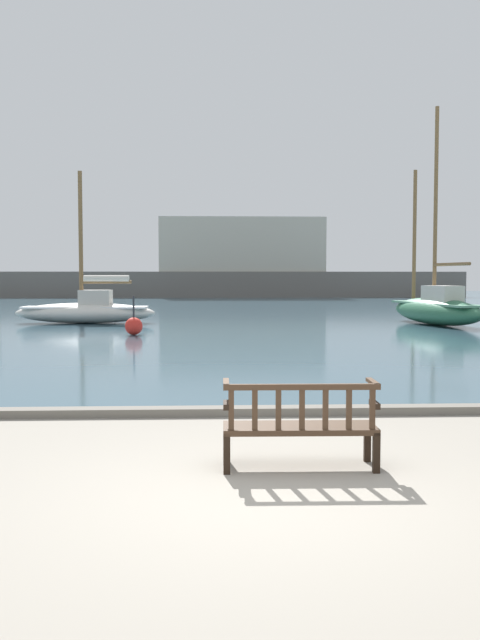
{
  "coord_description": "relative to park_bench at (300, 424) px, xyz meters",
  "views": [
    {
      "loc": [
        -0.49,
        -6.34,
        2.02
      ],
      "look_at": [
        0.23,
        10.0,
        1.0
      ],
      "focal_mm": 40.0,
      "sensor_mm": 36.0,
      "label": 1
    }
  ],
  "objects": [
    {
      "name": "ground_plane",
      "position": [
        -0.46,
        -0.98,
        -0.47
      ],
      "size": [
        160.0,
        160.0,
        0.0
      ],
      "primitive_type": "plane",
      "color": "gray"
    },
    {
      "name": "harbor_water",
      "position": [
        -0.46,
        43.02,
        -0.43
      ],
      "size": [
        100.0,
        80.0,
        0.08
      ],
      "primitive_type": "cube",
      "color": "#385666",
      "rests_on": "ground"
    },
    {
      "name": "quay_edge_kerb",
      "position": [
        -0.46,
        2.87,
        -0.41
      ],
      "size": [
        40.0,
        0.3,
        0.12
      ],
      "primitive_type": "cube",
      "color": "slate",
      "rests_on": "ground"
    },
    {
      "name": "park_bench",
      "position": [
        0.0,
        0.0,
        0.0
      ],
      "size": [
        1.61,
        0.55,
        0.92
      ],
      "color": "black",
      "rests_on": "ground"
    },
    {
      "name": "sailboat_mid_starboard",
      "position": [
        -5.95,
        21.98,
        0.16
      ],
      "size": [
        5.78,
        1.94,
        6.17
      ],
      "color": "silver",
      "rests_on": "harbor_water"
    },
    {
      "name": "sailboat_centre_channel",
      "position": [
        8.04,
        20.41,
        0.31
      ],
      "size": [
        2.64,
        6.75,
        8.55
      ],
      "color": "#2D6647",
      "rests_on": "harbor_water"
    },
    {
      "name": "channel_buoy",
      "position": [
        -3.4,
        16.06,
        -0.09
      ],
      "size": [
        0.58,
        0.58,
        1.28
      ],
      "color": "red",
      "rests_on": "harbor_water"
    },
    {
      "name": "far_breakwater",
      "position": [
        0.25,
        56.65,
        2.04
      ],
      "size": [
        45.07,
        2.4,
        7.24
      ],
      "color": "#66605B",
      "rests_on": "ground"
    }
  ]
}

